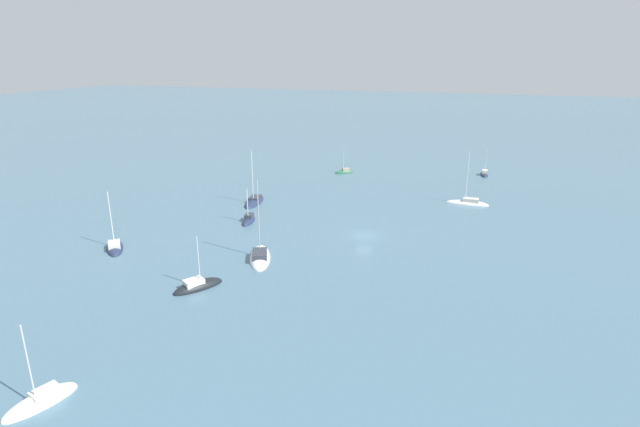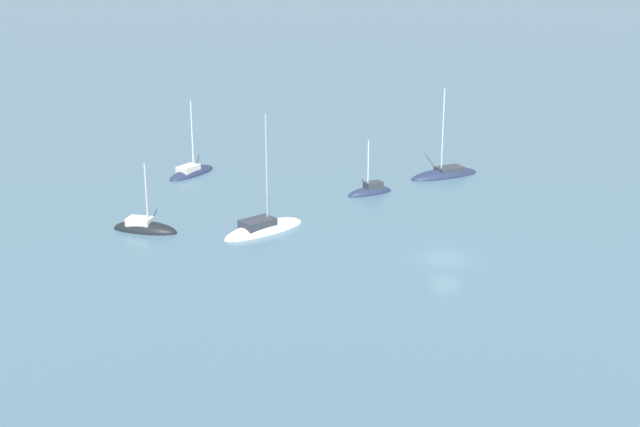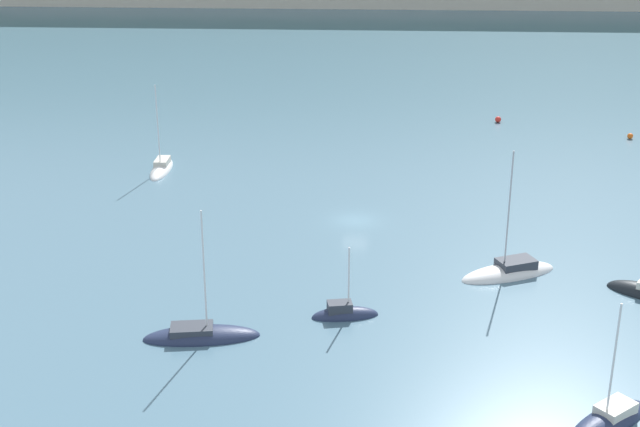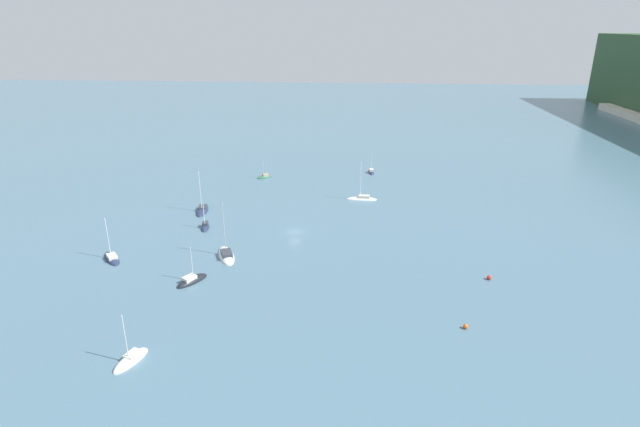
% 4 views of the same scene
% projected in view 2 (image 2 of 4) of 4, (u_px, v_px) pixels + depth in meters
% --- Properties ---
extents(ground_plane, '(600.00, 600.00, 0.00)m').
position_uv_depth(ground_plane, '(446.00, 259.00, 77.93)').
color(ground_plane, slate).
extents(sailboat_3, '(9.08, 3.93, 11.13)m').
position_uv_depth(sailboat_3, '(444.00, 175.00, 103.28)').
color(sailboat_3, '#232D4C').
rests_on(sailboat_3, ground_plane).
extents(sailboat_4, '(6.70, 5.40, 7.66)m').
position_uv_depth(sailboat_4, '(145.00, 230.00, 84.98)').
color(sailboat_4, black).
rests_on(sailboat_4, ground_plane).
extents(sailboat_5, '(9.39, 6.20, 12.18)m').
position_uv_depth(sailboat_5, '(263.00, 230.00, 84.90)').
color(sailboat_5, white).
rests_on(sailboat_5, ground_plane).
extents(sailboat_7, '(5.55, 2.70, 6.70)m').
position_uv_depth(sailboat_7, '(370.00, 192.00, 96.62)').
color(sailboat_7, '#232D4C').
rests_on(sailboat_7, ground_plane).
extents(sailboat_8, '(7.03, 6.44, 9.45)m').
position_uv_depth(sailboat_8, '(191.00, 174.00, 103.96)').
color(sailboat_8, '#232D4C').
rests_on(sailboat_8, ground_plane).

